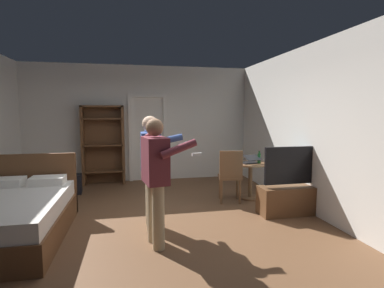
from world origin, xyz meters
name	(u,v)px	position (x,y,z in m)	size (l,w,h in m)	color
ground_plane	(149,224)	(0.00, 0.00, 0.00)	(6.61, 6.61, 0.00)	brown
wall_back	(140,124)	(0.00, 3.06, 1.41)	(5.62, 0.12, 2.82)	silver
wall_right	(315,129)	(2.75, 0.00, 1.41)	(0.12, 6.24, 2.82)	silver
doorway_frame	(148,131)	(0.18, 2.98, 1.22)	(0.93, 0.08, 2.13)	white
bed	(12,217)	(-1.82, -0.13, 0.30)	(1.34, 2.07, 1.02)	brown
bookshelf	(103,142)	(-0.87, 2.84, 1.00)	(0.97, 0.32, 1.84)	brown
tv_flatscreen	(293,195)	(2.39, 0.00, 0.32)	(1.16, 0.40, 1.13)	brown
side_table	(250,174)	(2.04, 0.98, 0.48)	(0.68, 0.68, 0.70)	brown
laptop	(250,161)	(2.02, 0.94, 0.75)	(0.38, 0.38, 0.17)	black
bottle_on_table	(259,158)	(2.18, 0.90, 0.80)	(0.06, 0.06, 0.25)	#184119
wooden_chair	(230,174)	(1.56, 0.79, 0.54)	(0.50, 0.50, 0.99)	brown
person_blue_shirt	(156,173)	(0.06, -0.72, 0.93)	(0.71, 0.63, 1.61)	tan
person_striped_shirt	(151,164)	(0.04, -0.14, 0.94)	(0.62, 0.56, 1.63)	tan
suitcase_dark	(69,184)	(-1.51, 2.06, 0.19)	(0.48, 0.36, 0.39)	black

